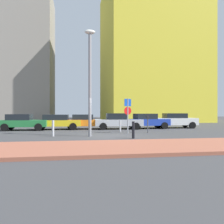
# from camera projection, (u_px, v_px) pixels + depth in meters

# --- Properties ---
(ground_plane) EXTENTS (120.00, 120.00, 0.00)m
(ground_plane) POSITION_uv_depth(u_px,v_px,m) (108.00, 136.00, 15.87)
(ground_plane) COLOR #38383A
(sidewalk_brick) EXTENTS (40.00, 4.20, 0.14)m
(sidewalk_brick) POSITION_uv_depth(u_px,v_px,m) (126.00, 147.00, 10.32)
(sidewalk_brick) COLOR #93513D
(sidewalk_brick) RESTS_ON ground
(parked_car_green) EXTENTS (4.09, 2.08, 1.41)m
(parked_car_green) POSITION_uv_depth(u_px,v_px,m) (23.00, 122.00, 20.62)
(parked_car_green) COLOR #237238
(parked_car_green) RESTS_ON ground
(parked_car_yellow) EXTENTS (4.40, 2.08, 1.36)m
(parked_car_yellow) POSITION_uv_depth(u_px,v_px,m) (57.00, 122.00, 21.50)
(parked_car_yellow) COLOR gold
(parked_car_yellow) RESTS_ON ground
(parked_car_orange) EXTENTS (4.35, 2.08, 1.37)m
(parked_car_orange) POSITION_uv_depth(u_px,v_px,m) (86.00, 121.00, 22.07)
(parked_car_orange) COLOR orange
(parked_car_orange) RESTS_ON ground
(parked_car_silver) EXTENTS (4.52, 2.31, 1.48)m
(parked_car_silver) POSITION_uv_depth(u_px,v_px,m) (118.00, 121.00, 22.10)
(parked_car_silver) COLOR #B7BABF
(parked_car_silver) RESTS_ON ground
(parked_car_blue) EXTENTS (4.02, 2.14, 1.44)m
(parked_car_blue) POSITION_uv_depth(u_px,v_px,m) (147.00, 121.00, 22.77)
(parked_car_blue) COLOR #1E389E
(parked_car_blue) RESTS_ON ground
(parked_car_white) EXTENTS (4.28, 2.31, 1.47)m
(parked_car_white) POSITION_uv_depth(u_px,v_px,m) (175.00, 120.00, 23.59)
(parked_car_white) COLOR white
(parked_car_white) RESTS_ON ground
(parking_sign_post) EXTENTS (0.58, 0.20, 2.62)m
(parking_sign_post) POSITION_uv_depth(u_px,v_px,m) (128.00, 111.00, 17.73)
(parking_sign_post) COLOR gray
(parking_sign_post) RESTS_ON ground
(parking_meter) EXTENTS (0.18, 0.14, 1.38)m
(parking_meter) POSITION_uv_depth(u_px,v_px,m) (148.00, 121.00, 17.88)
(parking_meter) COLOR #4C4C51
(parking_meter) RESTS_ON ground
(street_lamp) EXTENTS (0.70, 0.36, 7.02)m
(street_lamp) POSITION_uv_depth(u_px,v_px,m) (90.00, 74.00, 15.47)
(street_lamp) COLOR gray
(street_lamp) RESTS_ON ground
(traffic_bollard_near) EXTENTS (0.15, 0.15, 1.06)m
(traffic_bollard_near) POSITION_uv_depth(u_px,v_px,m) (53.00, 128.00, 15.53)
(traffic_bollard_near) COLOR #B7B7BC
(traffic_bollard_near) RESTS_ON ground
(traffic_bollard_mid) EXTENTS (0.13, 0.13, 0.95)m
(traffic_bollard_mid) POSITION_uv_depth(u_px,v_px,m) (120.00, 126.00, 18.87)
(traffic_bollard_mid) COLOR #B7B7BC
(traffic_bollard_mid) RESTS_ON ground
(traffic_bollard_far) EXTENTS (0.16, 0.16, 1.03)m
(traffic_bollard_far) POSITION_uv_depth(u_px,v_px,m) (133.00, 130.00, 14.24)
(traffic_bollard_far) COLOR black
(traffic_bollard_far) RESTS_ON ground
(building_colorful_midrise) EXTENTS (15.59, 17.11, 24.20)m
(building_colorful_midrise) POSITION_uv_depth(u_px,v_px,m) (149.00, 53.00, 42.05)
(building_colorful_midrise) COLOR gold
(building_colorful_midrise) RESTS_ON ground
(building_under_construction) EXTENTS (11.73, 10.73, 23.05)m
(building_under_construction) POSITION_uv_depth(u_px,v_px,m) (20.00, 58.00, 42.97)
(building_under_construction) COLOR gray
(building_under_construction) RESTS_ON ground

